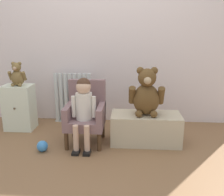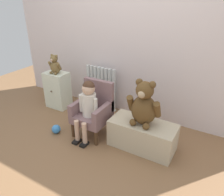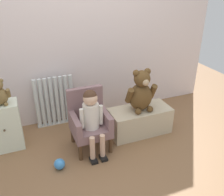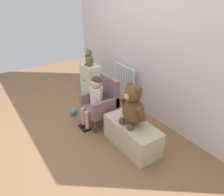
% 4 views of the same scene
% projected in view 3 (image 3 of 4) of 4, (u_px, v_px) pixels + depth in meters
% --- Properties ---
extents(ground_plane, '(6.00, 6.00, 0.00)m').
position_uv_depth(ground_plane, '(111.00, 165.00, 2.57)').
color(ground_plane, brown).
extents(back_wall, '(3.80, 0.05, 2.40)m').
position_uv_depth(back_wall, '(76.00, 27.00, 2.97)').
color(back_wall, silver).
rests_on(back_wall, ground_plane).
extents(radiator, '(0.50, 0.05, 0.65)m').
position_uv_depth(radiator, '(55.00, 102.00, 3.14)').
color(radiator, silver).
rests_on(radiator, ground_plane).
extents(small_dresser, '(0.34, 0.27, 0.55)m').
position_uv_depth(small_dresser, '(5.00, 126.00, 2.72)').
color(small_dresser, silver).
rests_on(small_dresser, ground_plane).
extents(child_armchair, '(0.40, 0.40, 0.67)m').
position_uv_depth(child_armchair, '(89.00, 120.00, 2.74)').
color(child_armchair, '#7F6062').
rests_on(child_armchair, ground_plane).
extents(child_figure, '(0.25, 0.35, 0.72)m').
position_uv_depth(child_figure, '(92.00, 113.00, 2.58)').
color(child_figure, silver).
rests_on(child_figure, ground_plane).
extents(low_bench, '(0.74, 0.34, 0.32)m').
position_uv_depth(low_bench, '(140.00, 121.00, 3.04)').
color(low_bench, '#BFB091').
rests_on(low_bench, ground_plane).
extents(large_teddy_bear, '(0.37, 0.26, 0.51)m').
position_uv_depth(large_teddy_bear, '(141.00, 92.00, 2.87)').
color(large_teddy_bear, brown).
rests_on(large_teddy_bear, low_bench).
extents(small_teddy_bear, '(0.20, 0.14, 0.28)m').
position_uv_depth(small_teddy_bear, '(0.00, 94.00, 2.54)').
color(small_teddy_bear, brown).
rests_on(small_teddy_bear, small_dresser).
extents(toy_ball, '(0.11, 0.11, 0.11)m').
position_uv_depth(toy_ball, '(60.00, 164.00, 2.51)').
color(toy_ball, '#3C86D0').
rests_on(toy_ball, ground_plane).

